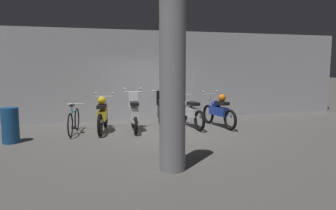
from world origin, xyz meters
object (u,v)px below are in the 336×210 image
motorbike_slot_4 (218,111)px  motorbike_slot_1 (134,114)px  motorbike_slot_2 (162,112)px  motorbike_slot_3 (190,112)px  bicycle (74,121)px  trash_bin (10,125)px  motorbike_slot_0 (103,114)px  support_pillar (172,84)px

motorbike_slot_4 → motorbike_slot_1: bearing=178.6°
motorbike_slot_1 → motorbike_slot_2: size_ratio=1.01×
motorbike_slot_2 → motorbike_slot_4: (1.84, -0.29, 0.00)m
motorbike_slot_3 → motorbike_slot_2: bearing=171.0°
motorbike_slot_1 → motorbike_slot_2: (0.93, 0.22, -0.00)m
bicycle → motorbike_slot_3: bearing=-0.2°
motorbike_slot_3 → bicycle: size_ratio=1.14×
trash_bin → motorbike_slot_3: bearing=8.5°
motorbike_slot_4 → bicycle: (-4.53, 0.16, -0.17)m
motorbike_slot_0 → motorbike_slot_1: motorbike_slot_1 is taller
motorbike_slot_4 → bicycle: size_ratio=1.13×
bicycle → trash_bin: size_ratio=1.87×
motorbike_slot_4 → support_pillar: bearing=-125.2°
motorbike_slot_2 → trash_bin: 4.33m
support_pillar → trash_bin: 4.78m
motorbike_slot_1 → support_pillar: 3.99m
motorbike_slot_0 → trash_bin: size_ratio=2.10×
motorbike_slot_2 → trash_bin: motorbike_slot_2 is taller
motorbike_slot_4 → bicycle: motorbike_slot_4 is taller
motorbike_slot_3 → motorbike_slot_1: bearing=-177.7°
support_pillar → motorbike_slot_2: bearing=78.5°
motorbike_slot_2 → bicycle: motorbike_slot_2 is taller
motorbike_slot_1 → trash_bin: (-3.31, -0.70, -0.07)m
motorbike_slot_1 → support_pillar: support_pillar is taller
motorbike_slot_0 → support_pillar: bearing=-75.4°
motorbike_slot_0 → bicycle: size_ratio=1.13×
motorbike_slot_4 → trash_bin: bearing=-174.1°
motorbike_slot_0 → motorbike_slot_3: (2.77, -0.04, -0.04)m
motorbike_slot_0 → bicycle: 0.86m
trash_bin → motorbike_slot_0: bearing=18.8°
motorbike_slot_1 → motorbike_slot_3: motorbike_slot_1 is taller
support_pillar → trash_bin: (-3.41, 3.14, -1.17)m
bicycle → trash_bin: (-1.54, -0.79, 0.10)m
motorbike_slot_3 → support_pillar: size_ratio=0.60×
motorbike_slot_2 → motorbike_slot_4: motorbike_slot_2 is taller
motorbike_slot_4 → support_pillar: size_ratio=0.60×
motorbike_slot_2 → motorbike_slot_4: bearing=-8.9°
motorbike_slot_3 → bicycle: 3.61m
motorbike_slot_3 → motorbike_slot_4: bearing=-8.8°
motorbike_slot_1 → support_pillar: (0.10, -3.84, 1.10)m
support_pillar → motorbike_slot_4: bearing=54.8°
motorbike_slot_4 → motorbike_slot_3: bearing=171.2°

